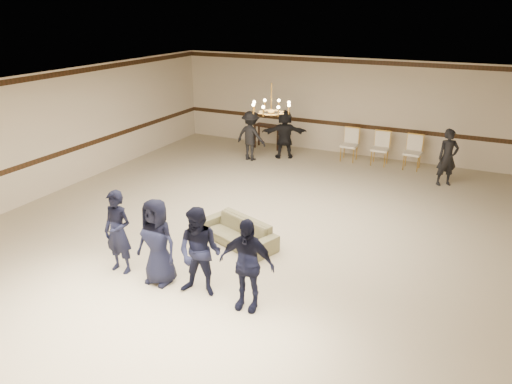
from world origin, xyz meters
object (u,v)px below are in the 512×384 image
at_px(boy_a, 118,232).
at_px(settee, 238,232).
at_px(banquet_chair_right, 413,153).
at_px(adult_mid, 285,134).
at_px(banquet_chair_mid, 380,149).
at_px(adult_right, 448,157).
at_px(boy_c, 200,253).
at_px(boy_b, 157,242).
at_px(adult_left, 251,136).
at_px(console_table, 268,137).
at_px(boy_d, 246,264).
at_px(banquet_chair_left, 349,145).
at_px(chandelier, 271,98).

xyz_separation_m(boy_a, settee, (1.48, 1.97, -0.55)).
height_order(settee, banquet_chair_right, banquet_chair_right).
relative_size(adult_mid, banquet_chair_mid, 1.53).
bearing_deg(adult_right, boy_c, -146.18).
xyz_separation_m(settee, banquet_chair_right, (2.55, 6.72, 0.26)).
height_order(boy_b, adult_left, boy_b).
bearing_deg(console_table, adult_right, -5.53).
height_order(boy_d, banquet_chair_right, boy_d).
relative_size(settee, adult_mid, 1.13).
distance_m(banquet_chair_left, banquet_chair_mid, 1.00).
distance_m(boy_d, banquet_chair_mid, 8.70).
distance_m(boy_d, settee, 2.38).
xyz_separation_m(adult_left, adult_mid, (0.90, 0.70, 0.00)).
relative_size(adult_left, console_table, 1.62).
xyz_separation_m(boy_d, banquet_chair_right, (1.34, 8.69, -0.29)).
distance_m(settee, adult_left, 5.94).
bearing_deg(banquet_chair_mid, banquet_chair_left, -179.53).
bearing_deg(boy_a, adult_mid, 90.12).
bearing_deg(boy_c, banquet_chair_mid, 72.49).
relative_size(boy_b, boy_c, 1.00).
bearing_deg(adult_right, adult_mid, 142.57).
distance_m(boy_a, adult_left, 7.44).
relative_size(boy_d, banquet_chair_right, 1.55).
relative_size(boy_c, adult_mid, 1.01).
height_order(boy_c, banquet_chair_right, boy_c).
xyz_separation_m(boy_a, adult_right, (5.10, 7.69, -0.01)).
height_order(adult_mid, console_table, adult_mid).
relative_size(chandelier, banquet_chair_left, 0.89).
relative_size(banquet_chair_mid, console_table, 1.06).
bearing_deg(settee, console_table, 129.41).
bearing_deg(adult_left, adult_right, -170.64).
distance_m(boy_c, boy_d, 0.90).
xyz_separation_m(banquet_chair_left, console_table, (-3.00, 0.20, -0.11)).
height_order(boy_b, banquet_chair_left, boy_b).
xyz_separation_m(boy_b, adult_right, (4.20, 7.69, -0.01)).
height_order(boy_c, adult_right, boy_c).
bearing_deg(adult_left, chandelier, 128.72).
xyz_separation_m(boy_b, boy_c, (0.90, 0.00, 0.00)).
bearing_deg(boy_b, console_table, 103.48).
distance_m(boy_c, banquet_chair_left, 8.70).
height_order(chandelier, console_table, chandelier).
distance_m(boy_a, banquet_chair_mid, 9.21).
distance_m(adult_mid, adult_right, 5.12).
relative_size(boy_c, settee, 0.90).
xyz_separation_m(boy_b, console_table, (-1.86, 8.89, -0.40)).
bearing_deg(console_table, boy_b, -72.43).
relative_size(adult_left, banquet_chair_mid, 1.53).
relative_size(banquet_chair_left, console_table, 1.06).
height_order(chandelier, banquet_chair_left, chandelier).
xyz_separation_m(chandelier, banquet_chair_mid, (1.48, 5.21, -2.35)).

